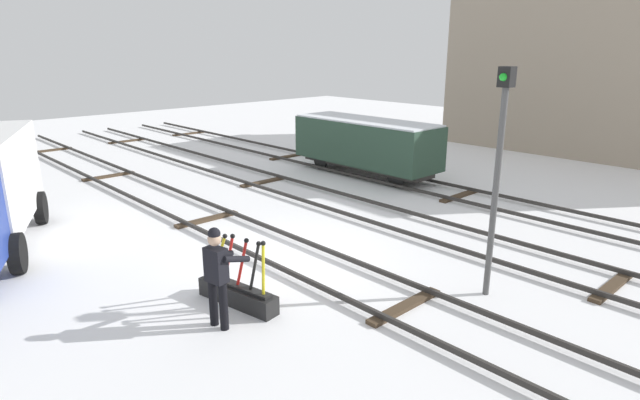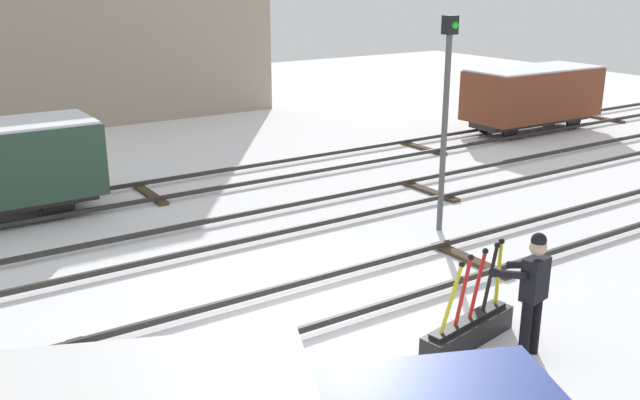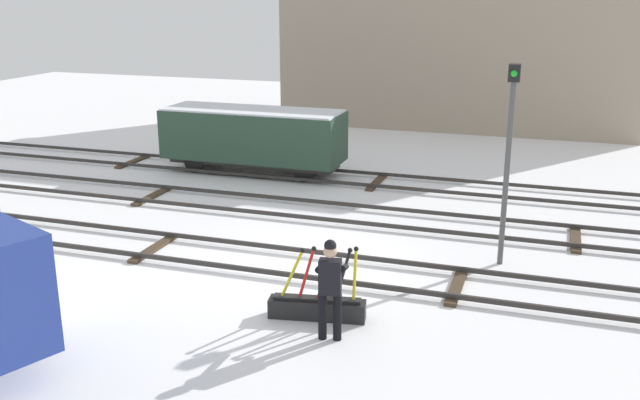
{
  "view_description": "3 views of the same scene",
  "coord_description": "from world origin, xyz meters",
  "px_view_note": "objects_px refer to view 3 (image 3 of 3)",
  "views": [
    {
      "loc": [
        8.87,
        -7.16,
        4.7
      ],
      "look_at": [
        0.89,
        0.27,
        1.5
      ],
      "focal_mm": 29.17,
      "sensor_mm": 36.0,
      "label": 1
    },
    {
      "loc": [
        -5.59,
        -8.67,
        5.1
      ],
      "look_at": [
        1.54,
        2.13,
        1.0
      ],
      "focal_mm": 39.65,
      "sensor_mm": 36.0,
      "label": 2
    },
    {
      "loc": [
        5.08,
        -13.55,
        5.88
      ],
      "look_at": [
        -0.08,
        1.95,
        0.99
      ],
      "focal_mm": 39.76,
      "sensor_mm": 36.0,
      "label": 3
    }
  ],
  "objects_px": {
    "switch_lever_frame": "(318,306)",
    "signal_post": "(509,147)",
    "freight_car_mid_siding": "(253,136)",
    "rail_worker": "(330,283)"
  },
  "relations": [
    {
      "from": "rail_worker",
      "to": "signal_post",
      "type": "relative_size",
      "value": 0.42
    },
    {
      "from": "rail_worker",
      "to": "signal_post",
      "type": "distance_m",
      "value": 5.43
    },
    {
      "from": "freight_car_mid_siding",
      "to": "rail_worker",
      "type": "bearing_deg",
      "value": -60.16
    },
    {
      "from": "rail_worker",
      "to": "signal_post",
      "type": "bearing_deg",
      "value": 50.76
    },
    {
      "from": "switch_lever_frame",
      "to": "freight_car_mid_siding",
      "type": "bearing_deg",
      "value": 109.55
    },
    {
      "from": "signal_post",
      "to": "freight_car_mid_siding",
      "type": "distance_m",
      "value": 10.26
    },
    {
      "from": "signal_post",
      "to": "freight_car_mid_siding",
      "type": "xyz_separation_m",
      "value": [
        -8.42,
        5.7,
        -1.4
      ]
    },
    {
      "from": "switch_lever_frame",
      "to": "signal_post",
      "type": "height_order",
      "value": "signal_post"
    },
    {
      "from": "switch_lever_frame",
      "to": "rail_worker",
      "type": "height_order",
      "value": "rail_worker"
    },
    {
      "from": "switch_lever_frame",
      "to": "rail_worker",
      "type": "relative_size",
      "value": 1.0
    }
  ]
}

